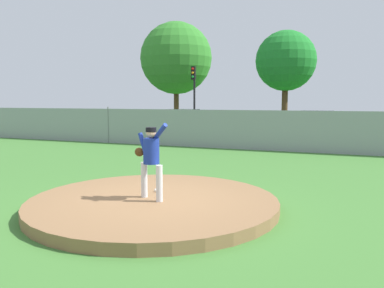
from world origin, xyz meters
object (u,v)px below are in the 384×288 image
(baseball, at_px, (156,190))
(pitcher_youth, at_px, (151,155))
(parked_car_red, at_px, (315,127))
(parked_car_champagne, at_px, (179,124))
(traffic_light_near, at_px, (194,87))

(baseball, bearing_deg, pitcher_youth, -71.07)
(baseball, height_order, parked_car_red, parked_car_red)
(baseball, relative_size, parked_car_champagne, 0.02)
(traffic_light_near, bearing_deg, baseball, -70.53)
(baseball, xyz_separation_m, traffic_light_near, (-6.34, 17.94, 2.85))
(baseball, bearing_deg, parked_car_champagne, 112.16)
(parked_car_red, height_order, parked_car_champagne, parked_car_champagne)
(parked_car_red, relative_size, traffic_light_near, 0.99)
(parked_car_champagne, bearing_deg, pitcher_youth, -67.96)
(pitcher_youth, xyz_separation_m, baseball, (-0.20, 0.58, -0.85))
(pitcher_youth, height_order, traffic_light_near, traffic_light_near)
(parked_car_red, bearing_deg, parked_car_champagne, -175.79)
(parked_car_champagne, relative_size, traffic_light_near, 0.93)
(parked_car_red, bearing_deg, pitcher_youth, -97.20)
(baseball, height_order, parked_car_champagne, parked_car_champagne)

